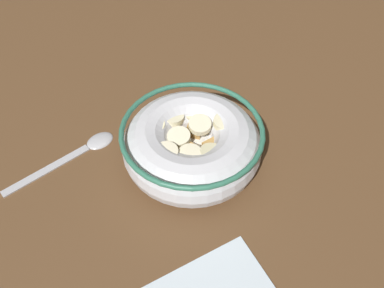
{
  "coord_description": "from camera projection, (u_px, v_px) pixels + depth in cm",
  "views": [
    {
      "loc": [
        22.51,
        14.98,
        34.0
      ],
      "look_at": [
        0.0,
        0.0,
        3.0
      ],
      "focal_mm": 33.35,
      "sensor_mm": 36.0,
      "label": 1
    }
  ],
  "objects": [
    {
      "name": "spoon",
      "position": [
        82.0,
        149.0,
        0.44
      ],
      "size": [
        14.37,
        5.68,
        0.8
      ],
      "color": "#B7B7BC",
      "rests_on": "ground_plane"
    },
    {
      "name": "cereal_bowl",
      "position": [
        192.0,
        144.0,
        0.41
      ],
      "size": [
        16.16,
        16.16,
        5.7
      ],
      "color": "silver",
      "rests_on": "ground_plane"
    },
    {
      "name": "ground_plane",
      "position": [
        192.0,
        165.0,
        0.44
      ],
      "size": [
        109.65,
        109.65,
        2.0
      ],
      "primitive_type": "cube",
      "color": "brown"
    }
  ]
}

